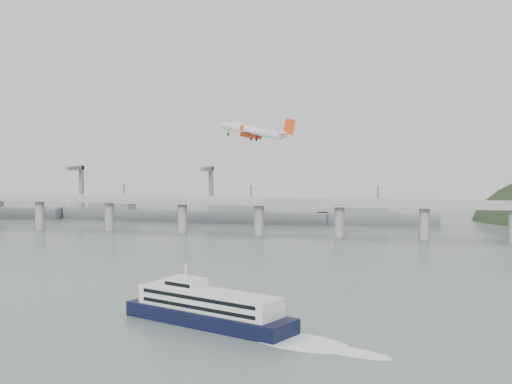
# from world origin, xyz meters

# --- Properties ---
(ground) EXTENTS (900.00, 900.00, 0.00)m
(ground) POSITION_xyz_m (0.00, 0.00, 0.00)
(ground) COLOR slate
(ground) RESTS_ON ground
(bridge) EXTENTS (800.00, 22.00, 23.90)m
(bridge) POSITION_xyz_m (-1.15, 200.00, 17.65)
(bridge) COLOR gray
(bridge) RESTS_ON ground
(distant_fleet) EXTENTS (453.00, 60.90, 40.00)m
(distant_fleet) POSITION_xyz_m (-155.36, 265.08, 6.22)
(distant_fleet) COLOR slate
(distant_fleet) RESTS_ON ground
(ferry) EXTENTS (89.12, 45.71, 17.84)m
(ferry) POSITION_xyz_m (0.90, -16.28, 4.84)
(ferry) COLOR black
(ferry) RESTS_ON ground
(airliner) EXTENTS (36.32, 33.40, 9.58)m
(airliner) POSITION_xyz_m (-4.04, 71.82, 60.95)
(airliner) COLOR silver
(airliner) RESTS_ON ground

